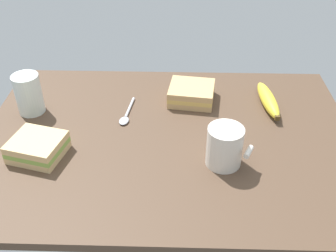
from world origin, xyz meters
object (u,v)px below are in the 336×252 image
sandwich_side (37,147)px  banana (268,100)px  coffee_mug_black (225,146)px  spoon (126,115)px  sandwich_main (191,93)px  glass_of_milk (29,96)px

sandwich_side → banana: 59.32cm
coffee_mug_black → spoon: 29.30cm
sandwich_side → coffee_mug_black: bearing=177.9°
banana → spoon: banana is taller
banana → spoon: 37.64cm
sandwich_main → sandwich_side: 42.27cm
sandwich_side → glass_of_milk: bearing=-68.6°
coffee_mug_black → sandwich_main: coffee_mug_black is taller
glass_of_milk → spoon: 25.34cm
glass_of_milk → sandwich_side: bearing=111.4°
coffee_mug_black → sandwich_main: 26.38cm
sandwich_main → glass_of_milk: (41.70, 6.43, 2.55)cm
spoon → banana: bearing=-170.4°
coffee_mug_black → sandwich_side: size_ratio=0.75×
sandwich_main → sandwich_side: same height
coffee_mug_black → banana: (-13.72, -23.38, -2.98)cm
sandwich_main → sandwich_side: bearing=34.5°
sandwich_main → glass_of_milk: 42.27cm
sandwich_main → banana: (-20.29, 2.04, -0.44)cm
sandwich_main → glass_of_milk: glass_of_milk is taller
glass_of_milk → spoon: (-24.89, 1.87, -4.37)cm
sandwich_side → banana: (-55.13, -21.88, -0.44)cm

